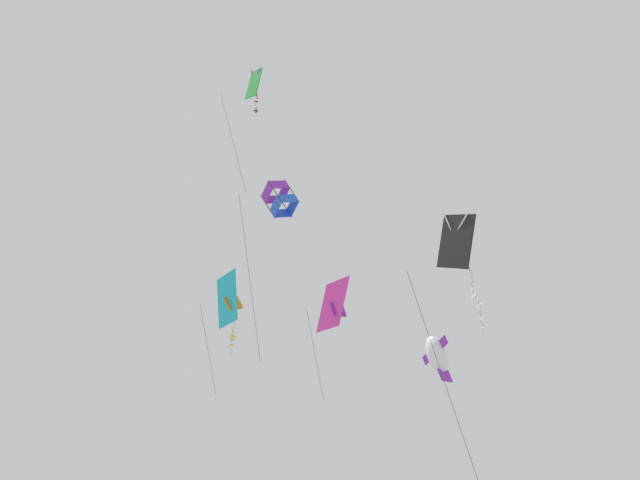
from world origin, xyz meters
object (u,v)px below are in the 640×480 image
(kite_fish_near_left, at_px, (437,355))
(kite_delta_low_drifter, at_px, (334,306))
(kite_diamond_near_right, at_px, (456,243))
(kite_delta_upper_right, at_px, (228,300))
(kite_diamond_far_centre, at_px, (254,85))
(kite_box_mid_left, at_px, (279,200))

(kite_fish_near_left, distance_m, kite_delta_low_drifter, 7.19)
(kite_fish_near_left, bearing_deg, kite_diamond_near_right, -29.24)
(kite_delta_low_drifter, bearing_deg, kite_diamond_near_right, -0.41)
(kite_fish_near_left, xyz_separation_m, kite_delta_upper_right, (3.02, 6.91, 5.28))
(kite_diamond_far_centre, distance_m, kite_fish_near_left, 16.42)
(kite_diamond_far_centre, bearing_deg, kite_diamond_near_right, 24.29)
(kite_delta_upper_right, bearing_deg, kite_fish_near_left, 54.18)
(kite_box_mid_left, bearing_deg, kite_delta_low_drifter, 132.75)
(kite_diamond_near_right, bearing_deg, kite_box_mid_left, -159.98)
(kite_diamond_far_centre, relative_size, kite_fish_near_left, 3.89)
(kite_delta_low_drifter, bearing_deg, kite_delta_upper_right, -104.09)
(kite_delta_upper_right, bearing_deg, kite_delta_low_drifter, 83.67)
(kite_diamond_far_centre, bearing_deg, kite_delta_low_drifter, 103.77)
(kite_fish_near_left, bearing_deg, kite_delta_low_drifter, -167.93)
(kite_diamond_far_centre, xyz_separation_m, kite_delta_upper_right, (3.72, 0.38, -9.77))
(kite_fish_near_left, bearing_deg, kite_delta_upper_right, -141.84)
(kite_diamond_far_centre, relative_size, kite_delta_upper_right, 1.63)
(kite_fish_near_left, xyz_separation_m, kite_delta_low_drifter, (3.43, 2.91, 5.60))
(kite_fish_near_left, xyz_separation_m, kite_box_mid_left, (-0.83, 5.10, 6.54))
(kite_delta_low_drifter, relative_size, kite_box_mid_left, 0.63)
(kite_fish_near_left, relative_size, kite_delta_low_drifter, 0.39)
(kite_delta_low_drifter, xyz_separation_m, kite_box_mid_left, (-4.26, 2.19, 0.94))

